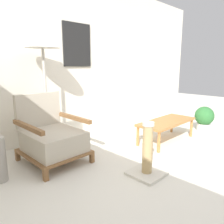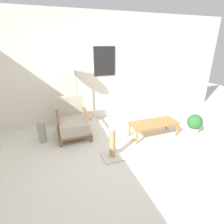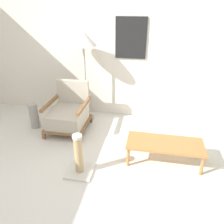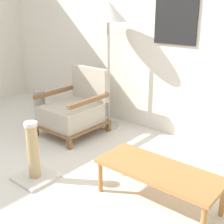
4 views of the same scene
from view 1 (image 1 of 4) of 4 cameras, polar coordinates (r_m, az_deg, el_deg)
The scene contains 7 objects.
ground_plane at distance 2.59m, azimuth 15.12°, elevation -16.19°, with size 14.00×14.00×0.00m, color silver.
wall_back at distance 3.79m, azimuth -13.42°, elevation 13.94°, with size 8.00×0.09×2.70m.
armchair at distance 2.89m, azimuth -15.48°, elevation -6.29°, with size 0.69×0.78×0.85m.
floor_lamp at distance 3.26m, azimuth -17.70°, elevation 16.49°, with size 0.48×0.48×1.70m.
coffee_table at distance 3.62m, azimuth 14.09°, elevation -2.79°, with size 1.09×0.45×0.34m.
potted_plant at distance 4.38m, azimuth 22.94°, elevation -1.41°, with size 0.35×0.35×0.47m.
scratching_post at distance 2.50m, azimuth 9.18°, elevation -11.40°, with size 0.37×0.37×0.61m.
Camera 1 is at (-2.01, -1.09, 1.21)m, focal length 35.00 mm.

